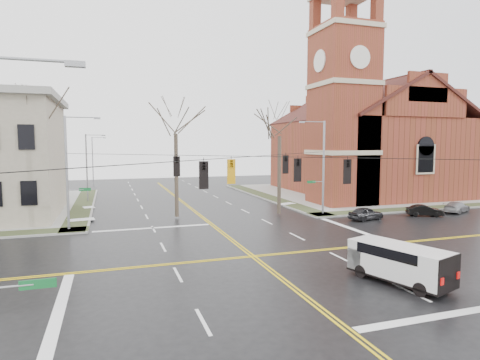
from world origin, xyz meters
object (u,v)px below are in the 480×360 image
object	(u,v)px
tree_nw_near	(176,128)
streetlight_north_a	(88,165)
signal_pole_nw	(69,169)
parked_car_a	(366,213)
cargo_van	(396,260)
parked_car_b	(425,211)
signal_pole_ne	(322,165)
tree_ne	(280,131)
tree_nw_far	(33,119)
church	(360,133)
streetlight_north_b	(94,159)
parked_car_c	(457,207)

from	to	relation	value
tree_nw_near	streetlight_north_a	bearing A→B (deg)	121.12
signal_pole_nw	parked_car_a	bearing A→B (deg)	-7.88
cargo_van	parked_car_b	distance (m)	21.00
signal_pole_ne	parked_car_a	distance (m)	6.17
signal_pole_ne	parked_car_a	world-z (taller)	signal_pole_ne
cargo_van	tree_nw_near	world-z (taller)	tree_nw_near
streetlight_north_a	tree_ne	distance (m)	23.87
parked_car_a	tree_nw_far	size ratio (longest dim) A/B	0.28
cargo_van	parked_car_b	bearing A→B (deg)	25.49
parked_car_a	cargo_van	bearing A→B (deg)	137.64
tree_ne	parked_car_a	bearing A→B (deg)	-36.74
signal_pole_ne	streetlight_north_a	world-z (taller)	signal_pole_ne
signal_pole_ne	signal_pole_nw	world-z (taller)	same
cargo_van	parked_car_a	world-z (taller)	cargo_van
signal_pole_ne	parked_car_b	size ratio (longest dim) A/B	2.74
church	streetlight_north_a	distance (m)	35.78
parked_car_a	parked_car_b	size ratio (longest dim) A/B	1.07
streetlight_north_b	parked_car_b	world-z (taller)	streetlight_north_b
church	cargo_van	size ratio (longest dim) A/B	5.14
signal_pole_nw	tree_nw_near	bearing A→B (deg)	17.26
parked_car_b	signal_pole_nw	bearing A→B (deg)	108.02
cargo_van	signal_pole_ne	bearing A→B (deg)	53.56
tree_nw_near	signal_pole_nw	bearing A→B (deg)	-162.74
tree_nw_far	signal_pole_nw	bearing A→B (deg)	-40.22
parked_car_a	parked_car_b	xyz separation A→B (m)	(6.56, -0.14, -0.06)
signal_pole_nw	cargo_van	bearing A→B (deg)	-47.43
cargo_van	parked_car_c	size ratio (longest dim) A/B	1.42
streetlight_north_a	tree_nw_near	distance (m)	16.50
signal_pole_nw	tree_ne	world-z (taller)	tree_ne
parked_car_c	tree_ne	bearing A→B (deg)	52.66
church	tree_nw_near	xyz separation A→B (m)	(-27.13, -10.50, -0.06)
parked_car_b	tree_ne	distance (m)	15.97
church	signal_pole_nw	size ratio (longest dim) A/B	3.06
streetlight_north_b	parked_car_b	bearing A→B (deg)	-52.17
tree_nw_far	tree_ne	bearing A→B (deg)	-2.63
streetlight_north_a	streetlight_north_b	distance (m)	20.00
cargo_van	tree_nw_far	size ratio (longest dim) A/B	0.43
cargo_van	signal_pole_nw	bearing A→B (deg)	114.66
streetlight_north_a	signal_pole_ne	bearing A→B (deg)	-36.90
signal_pole_ne	tree_nw_near	xyz separation A→B (m)	(-13.69, 2.78, 3.43)
signal_pole_nw	tree_nw_near	size ratio (longest dim) A/B	0.78
streetlight_north_a	tree_ne	world-z (taller)	tree_ne
signal_pole_ne	tree_nw_far	bearing A→B (deg)	174.69
church	tree_nw_near	bearing A→B (deg)	-158.84
streetlight_north_a	cargo_van	size ratio (longest dim) A/B	1.50
tree_nw_far	tree_ne	world-z (taller)	tree_nw_far
parked_car_b	signal_pole_ne	bearing A→B (deg)	92.96
parked_car_b	tree_nw_near	world-z (taller)	tree_nw_near
streetlight_north_a	parked_car_c	xyz separation A→B (m)	(35.91, -19.39, -3.92)
cargo_van	tree_ne	distance (m)	20.79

